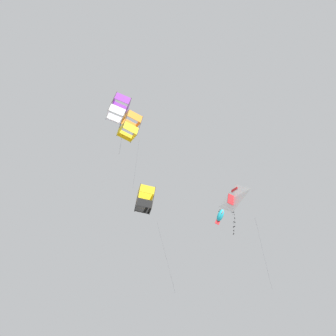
% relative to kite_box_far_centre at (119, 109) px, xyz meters
% --- Properties ---
extents(kite_box_far_centre, '(1.56, 1.94, 5.87)m').
position_rel_kite_box_far_centre_xyz_m(kite_box_far_centre, '(0.00, 0.00, 0.00)').
color(kite_box_far_centre, purple).
extents(kite_delta_upper_right, '(3.36, 2.51, 7.27)m').
position_rel_kite_box_far_centre_xyz_m(kite_delta_upper_right, '(3.96, 7.76, -8.98)').
color(kite_delta_upper_right, white).
extents(kite_fish_near_right, '(0.96, 0.93, 1.42)m').
position_rel_kite_box_far_centre_xyz_m(kite_fish_near_right, '(-1.41, 8.62, -8.03)').
color(kite_fish_near_right, '#1EB2C6').
extents(kite_box_highest, '(1.92, 1.92, 6.75)m').
position_rel_kite_box_far_centre_xyz_m(kite_box_highest, '(1.51, 0.81, -2.54)').
color(kite_box_highest, orange).
extents(kite_box_mid_left, '(3.40, 2.58, 7.80)m').
position_rel_kite_box_far_centre_xyz_m(kite_box_mid_left, '(0.83, 2.23, -8.20)').
color(kite_box_mid_left, yellow).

